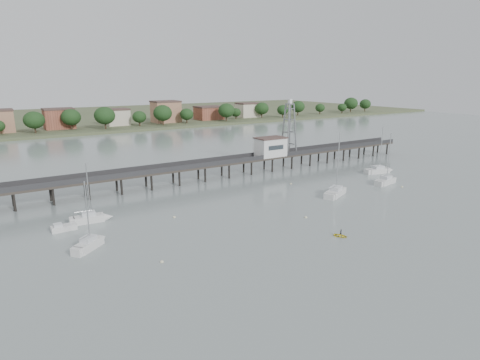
% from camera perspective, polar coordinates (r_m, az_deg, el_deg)
% --- Properties ---
extents(ground_plane, '(500.00, 500.00, 0.00)m').
position_cam_1_polar(ground_plane, '(55.92, 21.34, -13.55)').
color(ground_plane, gray).
rests_on(ground_plane, ground).
extents(pier, '(150.00, 5.00, 5.50)m').
position_cam_1_polar(pier, '(99.48, -7.28, 1.78)').
color(pier, '#2D2823').
rests_on(pier, ground).
extents(pier_building, '(8.40, 5.40, 5.30)m').
position_cam_1_polar(pier_building, '(111.69, 4.35, 4.74)').
color(pier_building, silver).
rests_on(pier_building, ground).
extents(lattice_tower, '(3.20, 3.20, 15.50)m').
position_cam_1_polar(lattice_tower, '(115.05, 7.00, 7.19)').
color(lattice_tower, slate).
rests_on(lattice_tower, ground).
extents(sailboat_e, '(8.52, 4.03, 13.55)m').
position_cam_1_polar(sailboat_e, '(116.27, 19.53, 1.30)').
color(sailboat_e, silver).
rests_on(sailboat_e, ground).
extents(sailboat_a, '(6.28, 5.69, 11.03)m').
position_cam_1_polar(sailboat_a, '(66.28, -20.21, -8.36)').
color(sailboat_a, silver).
rests_on(sailboat_a, ground).
extents(sailboat_c, '(9.24, 6.07, 14.73)m').
position_cam_1_polar(sailboat_c, '(92.24, 13.75, -1.54)').
color(sailboat_c, silver).
rests_on(sailboat_c, ground).
extents(sailboat_d, '(8.25, 3.63, 13.20)m').
position_cam_1_polar(sailboat_d, '(105.47, 20.35, -0.05)').
color(sailboat_d, silver).
rests_on(sailboat_d, ground).
extents(sailboat_b, '(6.95, 2.58, 11.37)m').
position_cam_1_polar(sailboat_b, '(77.25, -19.98, -5.11)').
color(sailboat_b, silver).
rests_on(sailboat_b, ground).
extents(white_tender, '(4.08, 1.76, 1.57)m').
position_cam_1_polar(white_tender, '(74.81, -23.85, -6.26)').
color(white_tender, silver).
rests_on(white_tender, ground).
extents(yellow_dinghy, '(1.66, 1.14, 2.27)m').
position_cam_1_polar(yellow_dinghy, '(68.28, 14.11, -7.80)').
color(yellow_dinghy, yellow).
rests_on(yellow_dinghy, ground).
extents(dinghy_occupant, '(0.40, 1.01, 0.24)m').
position_cam_1_polar(dinghy_occupant, '(68.28, 14.11, -7.80)').
color(dinghy_occupant, black).
rests_on(dinghy_occupant, ground).
extents(mooring_buoys, '(69.32, 23.88, 0.39)m').
position_cam_1_polar(mooring_buoys, '(77.42, 2.12, -4.62)').
color(mooring_buoys, beige).
rests_on(mooring_buoys, ground).
extents(far_shore, '(500.00, 170.00, 10.40)m').
position_cam_1_polar(far_shore, '(271.79, -23.94, 8.01)').
color(far_shore, '#475133').
rests_on(far_shore, ground).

